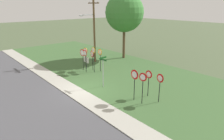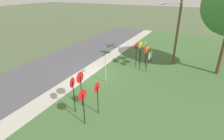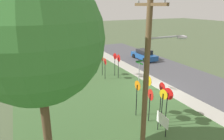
{
  "view_description": "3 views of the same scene",
  "coord_description": "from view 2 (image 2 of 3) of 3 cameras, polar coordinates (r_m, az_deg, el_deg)",
  "views": [
    {
      "loc": [
        13.52,
        -8.48,
        7.17
      ],
      "look_at": [
        1.01,
        2.34,
        1.65
      ],
      "focal_mm": 31.46,
      "sensor_mm": 36.0,
      "label": 1
    },
    {
      "loc": [
        12.48,
        8.31,
        7.32
      ],
      "look_at": [
        0.68,
        2.51,
        1.43
      ],
      "focal_mm": 28.97,
      "sensor_mm": 36.0,
      "label": 2
    },
    {
      "loc": [
        -13.68,
        11.04,
        7.34
      ],
      "look_at": [
        1.64,
        3.83,
        1.88
      ],
      "focal_mm": 32.4,
      "sensor_mm": 36.0,
      "label": 3
    }
  ],
  "objects": [
    {
      "name": "street_name_post",
      "position": [
        14.81,
        -2.06,
        1.87
      ],
      "size": [
        0.96,
        0.82,
        2.8
      ],
      "rotation": [
        0.0,
        0.0,
        0.06
      ],
      "color": "#9EA0A8",
      "rests_on": "grass_median"
    },
    {
      "name": "stop_sign_far_center",
      "position": [
        18.12,
        10.69,
        5.55
      ],
      "size": [
        0.74,
        0.14,
        2.25
      ],
      "rotation": [
        0.0,
        0.0,
        -0.16
      ],
      "color": "black",
      "rests_on": "grass_median"
    },
    {
      "name": "sidewalk_strip",
      "position": [
        17.08,
        -8.97,
        -1.44
      ],
      "size": [
        44.0,
        1.6,
        0.06
      ],
      "primitive_type": "cube",
      "color": "#ADAA9E",
      "rests_on": "ground_plane"
    },
    {
      "name": "stop_sign_far_left",
      "position": [
        18.92,
        10.54,
        6.85
      ],
      "size": [
        0.62,
        0.12,
        2.51
      ],
      "rotation": [
        0.0,
        0.0,
        0.13
      ],
      "color": "black",
      "rests_on": "grass_median"
    },
    {
      "name": "utility_pole",
      "position": [
        19.65,
        19.96,
        14.64
      ],
      "size": [
        2.1,
        2.21,
        8.32
      ],
      "color": "brown",
      "rests_on": "grass_median"
    },
    {
      "name": "stop_sign_near_left",
      "position": [
        17.38,
        9.01,
        6.3
      ],
      "size": [
        0.67,
        0.11,
        2.84
      ],
      "rotation": [
        0.0,
        0.0,
        -0.07
      ],
      "color": "black",
      "rests_on": "grass_median"
    },
    {
      "name": "grass_median",
      "position": [
        14.64,
        13.67,
        -6.54
      ],
      "size": [
        44.0,
        12.0,
        0.04
      ],
      "primitive_type": "cube",
      "color": "#3D6033",
      "rests_on": "ground_plane"
    },
    {
      "name": "notice_board",
      "position": [
        19.67,
        12.02,
        4.46
      ],
      "size": [
        1.1,
        0.09,
        1.25
      ],
      "rotation": [
        0.0,
        0.0,
        -0.05
      ],
      "color": "black",
      "rests_on": "grass_median"
    },
    {
      "name": "stop_sign_center_tall",
      "position": [
        18.88,
        8.77,
        6.89
      ],
      "size": [
        0.76,
        0.16,
        2.43
      ],
      "rotation": [
        0.0,
        0.0,
        0.18
      ],
      "color": "black",
      "rests_on": "grass_median"
    },
    {
      "name": "ground_plane",
      "position": [
        16.68,
        -6.7,
        -2.07
      ],
      "size": [
        160.0,
        160.0,
        0.0
      ],
      "primitive_type": "plane",
      "color": "#4C5B3D"
    },
    {
      "name": "road_asphalt",
      "position": [
        19.52,
        -18.68,
        0.79
      ],
      "size": [
        44.0,
        6.4,
        0.01
      ],
      "primitive_type": "cube",
      "color": "#4C4C51",
      "rests_on": "ground_plane"
    },
    {
      "name": "yield_sign_far_right",
      "position": [
        11.84,
        -10.01,
        -3.41
      ],
      "size": [
        0.76,
        0.1,
        2.51
      ],
      "rotation": [
        0.0,
        0.0,
        -0.01
      ],
      "color": "black",
      "rests_on": "grass_median"
    },
    {
      "name": "stop_sign_far_right",
      "position": [
        17.07,
        11.05,
        5.07
      ],
      "size": [
        0.66,
        0.09,
        2.55
      ],
      "rotation": [
        0.0,
        0.0,
        0.02
      ],
      "color": "black",
      "rests_on": "grass_median"
    },
    {
      "name": "stop_sign_near_right",
      "position": [
        18.22,
        7.64,
        6.42
      ],
      "size": [
        0.67,
        0.12,
        2.5
      ],
      "rotation": [
        0.0,
        0.0,
        -0.11
      ],
      "color": "black",
      "rests_on": "grass_median"
    },
    {
      "name": "yield_sign_far_left",
      "position": [
        11.08,
        -4.74,
        -6.61
      ],
      "size": [
        0.65,
        0.1,
        2.21
      ],
      "rotation": [
        0.0,
        0.0,
        -0.02
      ],
      "color": "black",
      "rests_on": "grass_median"
    },
    {
      "name": "yield_sign_near_left",
      "position": [
        10.28,
        -9.26,
        -9.08
      ],
      "size": [
        0.67,
        0.12,
        2.3
      ],
      "rotation": [
        0.0,
        0.0,
        -0.11
      ],
      "color": "black",
      "rests_on": "grass_median"
    },
    {
      "name": "yield_sign_near_right",
      "position": [
        11.3,
        -12.31,
        -5.33
      ],
      "size": [
        0.64,
        0.14,
        2.47
      ],
      "rotation": [
        0.0,
        0.0,
        0.18
      ],
      "color": "black",
      "rests_on": "grass_median"
    }
  ]
}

